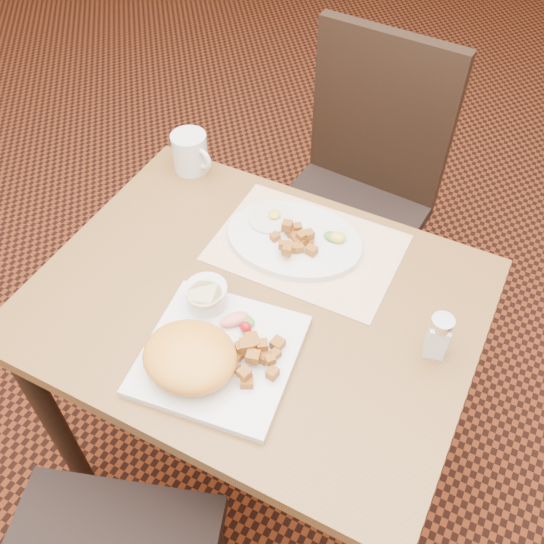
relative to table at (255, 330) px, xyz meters
The scene contains 15 objects.
ground 0.64m from the table, ahead, with size 8.00×8.00×0.00m, color black.
table is the anchor object (origin of this frame).
chair_far 0.68m from the table, 91.20° to the left, with size 0.45×0.46×0.97m.
placemat 0.21m from the table, 78.72° to the left, with size 0.40×0.28×0.00m, color white.
plate_square 0.20m from the table, 86.60° to the right, with size 0.28×0.28×0.02m, color silver.
plate_oval 0.22m from the table, 88.72° to the left, with size 0.30×0.23×0.02m, color silver, non-canonical shape.
hollandaise_mound 0.26m from the table, 96.29° to the right, with size 0.18×0.16×0.07m.
ramekin 0.18m from the table, 138.74° to the right, with size 0.08×0.09×0.05m.
garnish_sq 0.16m from the table, 82.18° to the right, with size 0.08×0.07×0.03m.
fried_egg 0.26m from the table, 108.25° to the left, with size 0.10×0.10×0.02m.
garnish_ov 0.27m from the table, 67.73° to the left, with size 0.06×0.04×0.02m.
salt_shaker 0.40m from the table, ahead, with size 0.05×0.05×0.10m.
coffee_mug 0.48m from the table, 138.23° to the left, with size 0.12×0.09×0.10m.
home_fries_sq 0.21m from the table, 61.44° to the right, with size 0.10×0.13×0.04m.
home_fries_ov 0.22m from the table, 83.85° to the left, with size 0.11×0.11×0.04m.
Camera 1 is at (0.39, -0.68, 1.72)m, focal length 40.00 mm.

